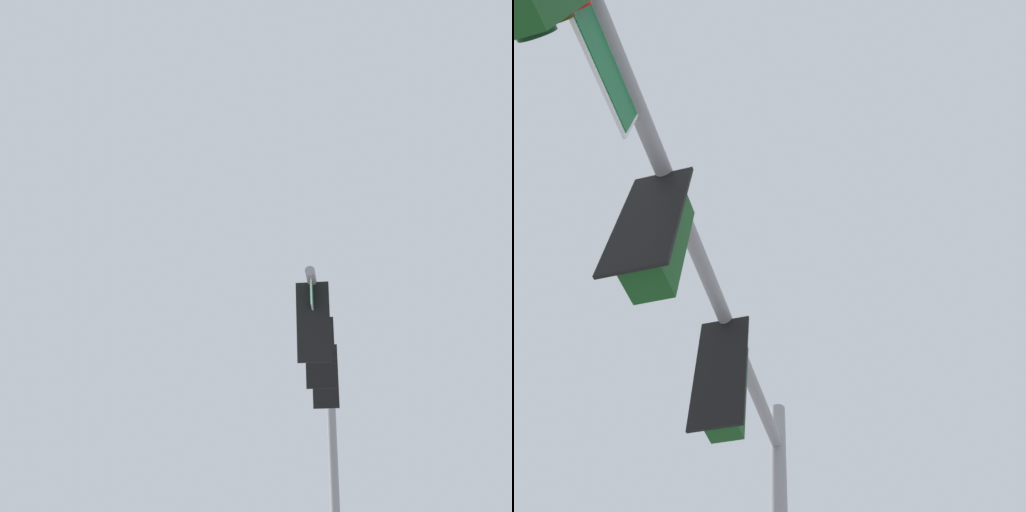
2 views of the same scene
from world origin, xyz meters
The scene contains 1 object.
signal_pole_near centered at (-6.06, -7.29, 4.50)m, with size 6.56×1.44×6.19m.
Camera 1 is at (7.48, -4.25, 1.51)m, focal length 50.00 mm.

